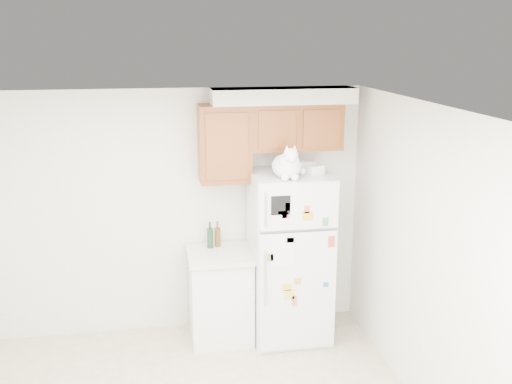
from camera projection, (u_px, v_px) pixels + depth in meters
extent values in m
cube|color=silver|center=(174.00, 213.00, 6.05)|extent=(3.80, 0.04, 2.50)
cube|color=silver|center=(442.00, 276.00, 4.47)|extent=(0.04, 4.00, 2.50)
cube|color=white|center=(182.00, 115.00, 3.83)|extent=(3.80, 4.00, 0.04)
cube|color=brown|center=(295.00, 126.00, 5.86)|extent=(0.90, 0.33, 0.45)
cube|color=brown|center=(225.00, 144.00, 5.78)|extent=(0.50, 0.33, 0.75)
cube|color=silver|center=(283.00, 96.00, 5.77)|extent=(1.40, 0.37, 0.15)
cube|color=silver|center=(289.00, 256.00, 5.98)|extent=(0.76, 0.72, 1.70)
cube|color=silver|center=(300.00, 207.00, 5.46)|extent=(0.74, 0.03, 0.44)
cube|color=silver|center=(298.00, 292.00, 5.68)|extent=(0.74, 0.03, 1.19)
cube|color=#59595B|center=(299.00, 230.00, 5.52)|extent=(0.74, 0.03, 0.02)
cylinder|color=silver|center=(266.00, 210.00, 5.38)|extent=(0.02, 0.02, 0.32)
cylinder|color=silver|center=(265.00, 279.00, 5.55)|extent=(0.02, 0.02, 0.55)
cube|color=black|center=(281.00, 205.00, 5.41)|extent=(0.18, 0.00, 0.18)
cube|color=white|center=(282.00, 252.00, 5.53)|extent=(0.22, 0.00, 0.28)
cube|color=#DE5E45|center=(294.00, 301.00, 5.67)|extent=(0.05, 0.00, 0.11)
cube|color=#265998|center=(326.00, 285.00, 5.69)|extent=(0.05, 0.00, 0.05)
cube|color=#BB402E|center=(331.00, 242.00, 5.59)|extent=(0.06, 0.00, 0.11)
cube|color=#6F9349|center=(269.00, 258.00, 5.52)|extent=(0.09, 0.00, 0.07)
cube|color=silver|center=(289.00, 207.00, 5.42)|extent=(0.07, 0.00, 0.08)
cube|color=#3D8646|center=(325.00, 222.00, 5.52)|extent=(0.06, 0.00, 0.08)
cube|color=gold|center=(287.00, 287.00, 5.62)|extent=(0.09, 0.00, 0.07)
cube|color=#BC2F3D|center=(285.00, 215.00, 5.44)|extent=(0.06, 0.00, 0.05)
cube|color=silver|center=(270.00, 288.00, 5.60)|extent=(0.07, 0.00, 0.10)
cube|color=silver|center=(290.00, 240.00, 5.51)|extent=(0.07, 0.00, 0.05)
cube|color=gold|center=(308.00, 216.00, 5.48)|extent=(0.10, 0.00, 0.08)
cube|color=silver|center=(283.00, 216.00, 5.44)|extent=(0.08, 0.00, 0.11)
cube|color=#BA813A|center=(298.00, 281.00, 5.63)|extent=(0.06, 0.00, 0.06)
cube|color=gold|center=(290.00, 294.00, 5.65)|extent=(0.10, 0.00, 0.10)
cube|color=#CC603F|center=(307.00, 209.00, 5.46)|extent=(0.05, 0.00, 0.07)
cube|color=white|center=(221.00, 297.00, 6.02)|extent=(0.60, 0.60, 0.88)
cube|color=silver|center=(220.00, 255.00, 5.89)|extent=(0.64, 0.64, 0.04)
ellipsoid|color=white|center=(287.00, 166.00, 5.57)|extent=(0.27, 0.36, 0.23)
ellipsoid|color=white|center=(289.00, 163.00, 5.46)|extent=(0.19, 0.16, 0.21)
sphere|color=white|center=(291.00, 155.00, 5.39)|extent=(0.13, 0.13, 0.13)
cone|color=white|center=(287.00, 148.00, 5.37)|extent=(0.05, 0.05, 0.05)
cone|color=white|center=(295.00, 148.00, 5.38)|extent=(0.05, 0.05, 0.05)
cone|color=#D88C8C|center=(287.00, 149.00, 5.36)|extent=(0.02, 0.02, 0.03)
cone|color=#D88C8C|center=(295.00, 149.00, 5.37)|extent=(0.02, 0.02, 0.03)
sphere|color=white|center=(292.00, 159.00, 5.34)|extent=(0.06, 0.06, 0.06)
sphere|color=white|center=(285.00, 177.00, 5.45)|extent=(0.07, 0.07, 0.07)
sphere|color=white|center=(295.00, 177.00, 5.46)|extent=(0.07, 0.07, 0.07)
cylinder|color=white|center=(295.00, 170.00, 5.73)|extent=(0.16, 0.23, 0.08)
cube|color=white|center=(305.00, 166.00, 5.84)|extent=(0.18, 0.13, 0.10)
cube|color=white|center=(315.00, 170.00, 5.71)|extent=(0.18, 0.16, 0.09)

